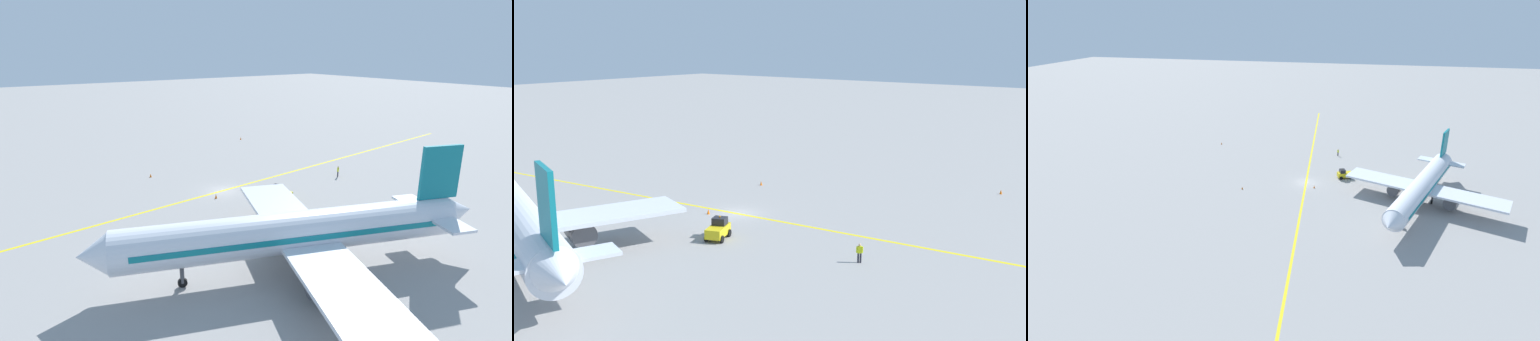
# 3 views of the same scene
# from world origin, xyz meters

# --- Properties ---
(ground_plane) EXTENTS (400.00, 400.00, 0.00)m
(ground_plane) POSITION_xyz_m (0.00, 0.00, 0.00)
(ground_plane) COLOR gray
(apron_yellow_centreline) EXTENTS (12.39, 119.44, 0.01)m
(apron_yellow_centreline) POSITION_xyz_m (0.00, 0.00, 0.00)
(apron_yellow_centreline) COLOR yellow
(apron_yellow_centreline) RESTS_ON ground
(airplane_at_gate) EXTENTS (28.04, 34.28, 10.60)m
(airplane_at_gate) POSITION_xyz_m (-21.86, 5.29, 3.71)
(airplane_at_gate) COLOR silver
(airplane_at_gate) RESTS_ON ground
(baggage_tug_white) EXTENTS (3.34, 2.60, 2.11)m
(baggage_tug_white) POSITION_xyz_m (-7.36, -4.12, 0.90)
(baggage_tug_white) COLOR gold
(baggage_tug_white) RESTS_ON ground
(ground_crew_worker) EXTENTS (0.39, 0.49, 1.68)m
(ground_crew_worker) POSITION_xyz_m (-4.69, -17.69, 0.91)
(ground_crew_worker) COLOR #23232D
(ground_crew_worker) RESTS_ON ground
(traffic_cone_near_nose) EXTENTS (0.32, 0.32, 0.55)m
(traffic_cone_near_nose) POSITION_xyz_m (11.68, 5.99, 0.28)
(traffic_cone_near_nose) COLOR orange
(traffic_cone_near_nose) RESTS_ON ground
(traffic_cone_mid_apron) EXTENTS (0.32, 0.32, 0.55)m
(traffic_cone_mid_apron) POSITION_xyz_m (26.01, -19.80, 0.28)
(traffic_cone_mid_apron) COLOR orange
(traffic_cone_mid_apron) RESTS_ON ground
(traffic_cone_by_wingtip) EXTENTS (0.32, 0.32, 0.55)m
(traffic_cone_by_wingtip) POSITION_xyz_m (-2.01, 2.27, 0.28)
(traffic_cone_by_wingtip) COLOR orange
(traffic_cone_by_wingtip) RESTS_ON ground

